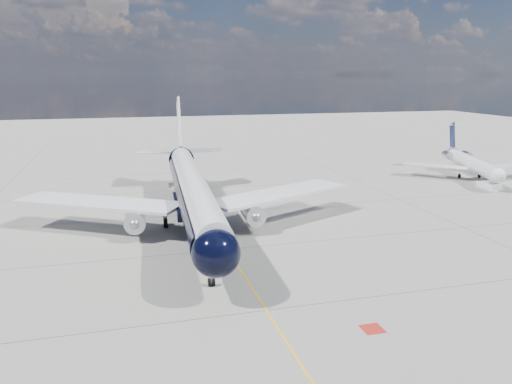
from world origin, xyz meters
TOP-DOWN VIEW (x-y plane):
  - ground at (0.00, 30.00)m, footprint 320.00×320.00m
  - taxiway_centerline at (0.00, 25.00)m, footprint 0.16×160.00m
  - red_marking at (6.80, -10.00)m, footprint 1.60×1.60m
  - main_airliner at (-2.30, 19.93)m, footprint 42.95×52.35m
  - regional_jet at (51.48, 36.93)m, footprint 22.76×26.77m
  - boarding_stair at (48.91, 28.04)m, footprint 2.88×3.42m

SIDE VIEW (x-z plane):
  - ground at x=0.00m, z-range 0.00..0.00m
  - taxiway_centerline at x=0.00m, z-range 0.00..0.01m
  - red_marking at x=6.80m, z-range 0.00..0.01m
  - boarding_stair at x=48.91m, z-range -1.09..2.37m
  - regional_jet at x=51.48m, z-range -1.71..7.57m
  - main_airliner at x=-2.30m, z-range -2.87..12.25m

